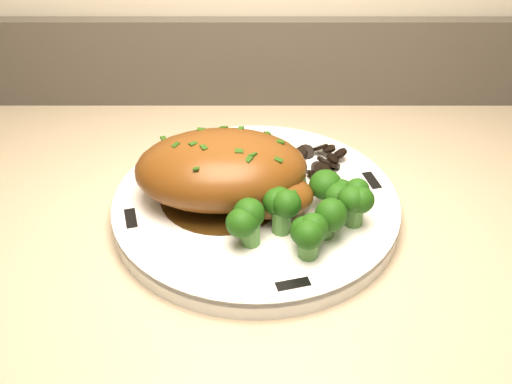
{
  "coord_description": "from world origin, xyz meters",
  "views": [
    {
      "loc": [
        -0.07,
        1.19,
        1.38
      ],
      "look_at": [
        -0.07,
        1.74,
        0.98
      ],
      "focal_mm": 45.0,
      "sensor_mm": 36.0,
      "label": 1
    }
  ],
  "objects": [
    {
      "name": "plate",
      "position": [
        -0.07,
        1.74,
        0.96
      ],
      "size": [
        0.34,
        0.34,
        0.02
      ],
      "primitive_type": "cylinder",
      "rotation": [
        0.0,
        0.0,
        -0.13
      ],
      "color": "white",
      "rests_on": "counter"
    },
    {
      "name": "rim_accent_2",
      "position": [
        -0.2,
        1.7,
        0.97
      ],
      "size": [
        0.02,
        0.03,
        0.0
      ],
      "primitive_type": "cube",
      "rotation": [
        0.0,
        0.0,
        4.97
      ],
      "color": "black",
      "rests_on": "plate"
    },
    {
      "name": "rim_accent_0",
      "position": [
        0.05,
        1.77,
        0.97
      ],
      "size": [
        0.02,
        0.03,
        0.0
      ],
      "primitive_type": "cube",
      "rotation": [
        0.0,
        0.0,
        1.83
      ],
      "color": "black",
      "rests_on": "plate"
    },
    {
      "name": "rim_accent_1",
      "position": [
        -0.11,
        1.86,
        0.97
      ],
      "size": [
        0.03,
        0.02,
        0.0
      ],
      "primitive_type": "cube",
      "rotation": [
        0.0,
        0.0,
        3.4
      ],
      "color": "black",
      "rests_on": "plate"
    },
    {
      "name": "chicken_breast",
      "position": [
        -0.1,
        1.74,
        1.01
      ],
      "size": [
        0.19,
        0.13,
        0.07
      ],
      "rotation": [
        0.0,
        0.0,
        0.05
      ],
      "color": "brown",
      "rests_on": "plate"
    },
    {
      "name": "rim_accent_3",
      "position": [
        -0.04,
        1.61,
        0.97
      ],
      "size": [
        0.03,
        0.02,
        0.0
      ],
      "primitive_type": "cube",
      "rotation": [
        0.0,
        0.0,
        6.54
      ],
      "color": "black",
      "rests_on": "plate"
    },
    {
      "name": "mushroom_pile",
      "position": [
        -0.01,
        1.79,
        0.98
      ],
      "size": [
        0.09,
        0.07,
        0.02
      ],
      "color": "black",
      "rests_on": "plate"
    },
    {
      "name": "gravy_pool",
      "position": [
        -0.11,
        1.74,
        0.97
      ],
      "size": [
        0.13,
        0.13,
        0.0
      ],
      "primitive_type": "cylinder",
      "color": "#38230A",
      "rests_on": "plate"
    },
    {
      "name": "broccoli_florets",
      "position": [
        -0.04,
        1.7,
        1.0
      ],
      "size": [
        0.14,
        0.12,
        0.04
      ],
      "rotation": [
        0.0,
        0.0,
        -0.27
      ],
      "color": "#50893A",
      "rests_on": "plate"
    }
  ]
}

